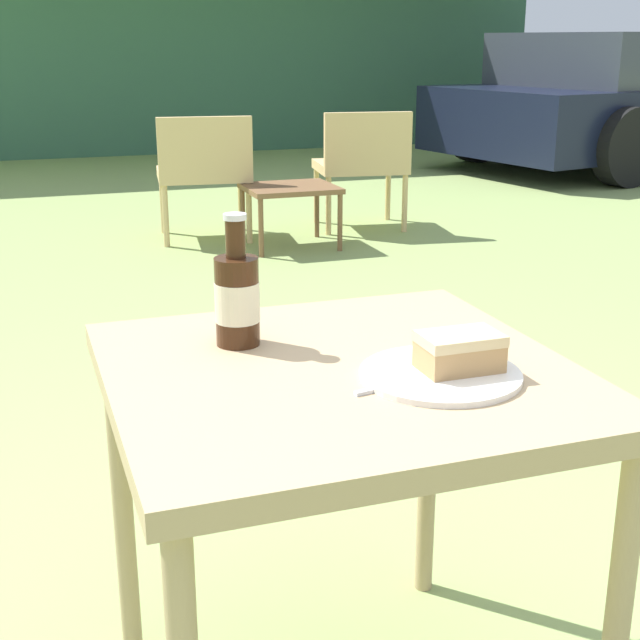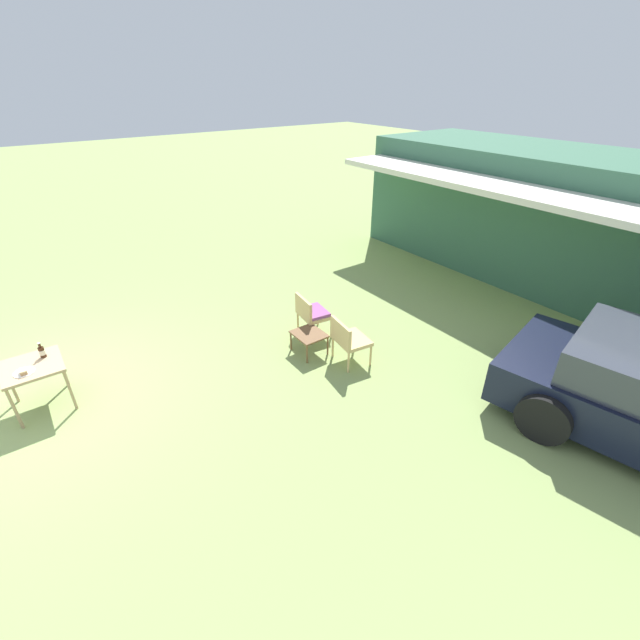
{
  "view_description": "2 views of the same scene",
  "coord_description": "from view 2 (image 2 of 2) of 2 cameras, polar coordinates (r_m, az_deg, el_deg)",
  "views": [
    {
      "loc": [
        -0.48,
        -1.27,
        1.2
      ],
      "look_at": [
        0.0,
        0.1,
        0.75
      ],
      "focal_mm": 50.0,
      "sensor_mm": 36.0,
      "label": 1
    },
    {
      "loc": [
        6.1,
        0.4,
        4.11
      ],
      "look_at": [
        1.59,
        3.67,
        0.9
      ],
      "focal_mm": 24.0,
      "sensor_mm": 36.0,
      "label": 2
    }
  ],
  "objects": [
    {
      "name": "ground_plane",
      "position": [
        7.36,
        -32.55,
        -9.51
      ],
      "size": [
        60.0,
        60.0,
        0.0
      ],
      "primitive_type": "plane",
      "color": "#8CA35B"
    },
    {
      "name": "cabin_building",
      "position": [
        11.1,
        28.05,
        12.3
      ],
      "size": [
        8.32,
        4.22,
        2.73
      ],
      "color": "#38664C",
      "rests_on": "ground_plane"
    },
    {
      "name": "wicker_chair_cushioned",
      "position": [
        7.56,
        -1.13,
        1.05
      ],
      "size": [
        0.62,
        0.54,
        0.77
      ],
      "rotation": [
        0.0,
        0.0,
        3.01
      ],
      "color": "tan",
      "rests_on": "ground_plane"
    },
    {
      "name": "wicker_chair_plain",
      "position": [
        6.83,
        3.77,
        -2.43
      ],
      "size": [
        0.62,
        0.55,
        0.77
      ],
      "rotation": [
        0.0,
        0.0,
        3.0
      ],
      "color": "tan",
      "rests_on": "ground_plane"
    },
    {
      "name": "garden_side_table",
      "position": [
        7.13,
        -1.47,
        -2.07
      ],
      "size": [
        0.53,
        0.47,
        0.37
      ],
      "color": "brown",
      "rests_on": "ground_plane"
    },
    {
      "name": "patio_table",
      "position": [
        7.04,
        -33.91,
        -5.54
      ],
      "size": [
        0.74,
        0.73,
        0.7
      ],
      "color": "tan",
      "rests_on": "ground_plane"
    },
    {
      "name": "cake_on_plate",
      "position": [
        6.87,
        -34.79,
        -5.7
      ],
      "size": [
        0.26,
        0.26,
        0.07
      ],
      "color": "white",
      "rests_on": "patio_table"
    },
    {
      "name": "cola_bottle_near",
      "position": [
        7.06,
        -33.09,
        -3.57
      ],
      "size": [
        0.08,
        0.08,
        0.23
      ],
      "color": "#381E0F",
      "rests_on": "patio_table"
    },
    {
      "name": "fork",
      "position": [
        6.95,
        -34.9,
        -5.5
      ],
      "size": [
        0.16,
        0.04,
        0.01
      ],
      "color": "silver",
      "rests_on": "patio_table"
    }
  ]
}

